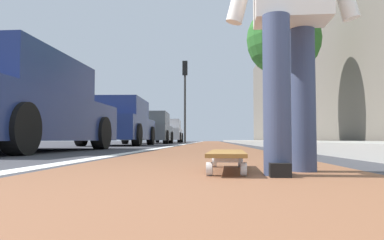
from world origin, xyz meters
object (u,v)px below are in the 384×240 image
skater_person (291,1)px  parked_car_mid (119,123)px  parked_car_far (150,129)px  parked_car_end (168,132)px  skateboard (227,155)px  parked_car_near (14,106)px  street_tree_mid (284,40)px  traffic_light (185,87)px

skater_person → parked_car_mid: bearing=19.1°
parked_car_far → parked_car_end: size_ratio=0.98×
skateboard → parked_car_end: (22.01, 2.98, 0.62)m
parked_car_near → street_tree_mid: bearing=-36.6°
skateboard → parked_car_mid: 10.25m
skateboard → traffic_light: (18.90, 1.63, 3.11)m
skateboard → parked_car_mid: size_ratio=0.20×
skater_person → parked_car_near: 4.99m
skateboard → skater_person: (-0.15, -0.35, 0.84)m
skater_person → street_tree_mid: bearing=-10.6°
parked_car_far → traffic_light: 4.56m
parked_car_end → street_tree_mid: bearing=-154.0°
skateboard → parked_car_end: 22.22m
parked_car_mid → traffic_light: 9.59m
traffic_light → parked_car_mid: bearing=171.0°
skateboard → traffic_light: size_ratio=0.18×
parked_car_far → traffic_light: traffic_light is taller
parked_car_near → parked_car_mid: bearing=-0.6°
skater_person → parked_car_end: bearing=8.5°
skater_person → street_tree_mid: 11.59m
skater_person → parked_car_far: (15.50, 3.39, -0.24)m
parked_car_near → parked_car_far: (11.94, -0.10, -0.01)m
parked_car_end → traffic_light: 4.21m
parked_car_mid → street_tree_mid: 6.36m
street_tree_mid → parked_car_mid: bearing=102.0°
parked_car_mid → parked_car_far: 5.60m
parked_car_far → parked_car_mid: bearing=179.6°
parked_car_near → parked_car_end: parked_car_end is taller
parked_car_mid → traffic_light: size_ratio=0.91×
parked_car_mid → street_tree_mid: street_tree_mid is taller
street_tree_mid → parked_car_near: bearing=143.4°
parked_car_far → parked_car_end: parked_car_end is taller
skateboard → parked_car_far: size_ratio=0.19×
parked_car_near → skater_person: bearing=-135.6°
traffic_light → street_tree_mid: size_ratio=0.94×
parked_car_mid → parked_car_end: parked_car_mid is taller
parked_car_end → skater_person: bearing=-171.5°
skateboard → skater_person: 0.92m
parked_car_near → traffic_light: traffic_light is taller
traffic_light → street_tree_mid: 8.96m
traffic_light → street_tree_mid: bearing=-153.1°
parked_car_far → parked_car_end: 6.66m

